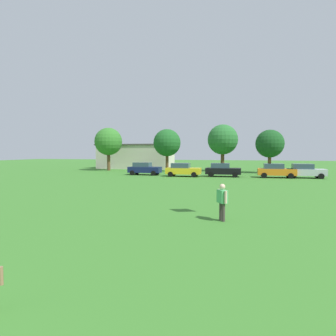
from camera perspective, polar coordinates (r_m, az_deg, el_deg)
name	(u,v)px	position (r m, az deg, el deg)	size (l,w,h in m)	color
ground_plane	(176,179)	(32.62, 1.63, -2.22)	(160.00, 160.00, 0.00)	#387528
adult_bystander	(222,199)	(13.09, 10.65, -6.02)	(0.53, 0.70, 1.65)	#3F3833
parked_car_navy_0	(144,169)	(38.82, -4.72, -0.10)	(4.30, 2.02, 1.68)	#141E4C
parked_car_yellow_1	(183,170)	(36.25, 2.92, -0.33)	(4.30, 2.02, 1.68)	yellow
parked_car_black_2	(223,170)	(36.58, 10.71, -0.35)	(4.30, 2.02, 1.68)	black
parked_car_orange_3	(276,171)	(36.76, 20.49, -0.48)	(4.30, 2.02, 1.68)	orange
parked_car_silver_4	(305,171)	(37.59, 25.39, -0.51)	(4.30, 2.02, 1.68)	silver
tree_far_left	(108,142)	(49.04, -11.67, 5.11)	(4.54, 4.54, 7.08)	brown
tree_left	(167,143)	(45.64, -0.19, 4.98)	(4.29, 4.29, 6.68)	brown
tree_right	(223,140)	(46.72, 10.74, 5.51)	(4.77, 4.77, 7.43)	brown
tree_far_right	(270,144)	(44.32, 19.45, 4.52)	(4.04, 4.04, 6.30)	brown
house_left	(137,156)	(55.02, -6.21, 2.32)	(13.61, 7.72, 4.52)	beige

